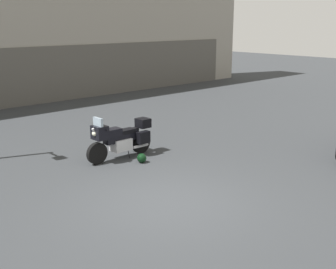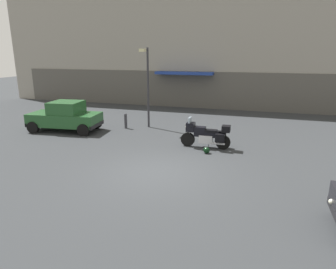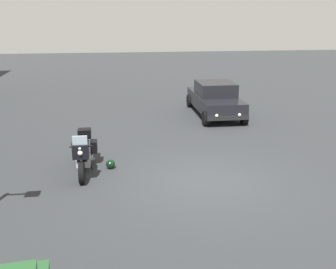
{
  "view_description": "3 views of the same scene",
  "coord_description": "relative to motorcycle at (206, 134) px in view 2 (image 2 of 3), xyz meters",
  "views": [
    {
      "loc": [
        -6.16,
        -6.7,
        4.03
      ],
      "look_at": [
        1.14,
        1.22,
        1.17
      ],
      "focal_mm": 46.03,
      "sensor_mm": 36.0,
      "label": 1
    },
    {
      "loc": [
        3.35,
        -9.36,
        4.16
      ],
      "look_at": [
        0.12,
        1.1,
        1.14
      ],
      "focal_mm": 31.58,
      "sensor_mm": 36.0,
      "label": 2
    },
    {
      "loc": [
        -10.16,
        2.41,
        4.55
      ],
      "look_at": [
        1.05,
        0.88,
        1.12
      ],
      "focal_mm": 42.71,
      "sensor_mm": 36.0,
      "label": 3
    }
  ],
  "objects": [
    {
      "name": "streetlamp_curbside",
      "position": [
        -3.88,
        2.73,
        2.12
      ],
      "size": [
        0.28,
        0.94,
        4.46
      ],
      "color": "#2D2D33",
      "rests_on": "ground"
    },
    {
      "name": "ground_plane",
      "position": [
        -1.22,
        -3.39,
        -0.62
      ],
      "size": [
        80.0,
        80.0,
        0.0
      ],
      "primitive_type": "plane",
      "color": "#2D3033"
    },
    {
      "name": "car_hatchback_near",
      "position": [
        -7.92,
        0.7,
        0.19
      ],
      "size": [
        4.0,
        2.16,
        1.64
      ],
      "rotation": [
        0.0,
        0.0,
        3.25
      ],
      "color": "#235128",
      "rests_on": "ground"
    },
    {
      "name": "motorcycle",
      "position": [
        0.0,
        0.0,
        0.0
      ],
      "size": [
        2.26,
        0.76,
        1.36
      ],
      "rotation": [
        0.0,
        0.0,
        3.14
      ],
      "color": "black",
      "rests_on": "ground"
    },
    {
      "name": "bollard_curbside",
      "position": [
        -5.02,
        2.2,
        -0.15
      ],
      "size": [
        0.16,
        0.16,
        0.88
      ],
      "color": "#333338",
      "rests_on": "ground"
    },
    {
      "name": "helmet",
      "position": [
        0.16,
        -0.78,
        -0.48
      ],
      "size": [
        0.28,
        0.28,
        0.28
      ],
      "primitive_type": "sphere",
      "color": "black",
      "rests_on": "ground"
    },
    {
      "name": "building_facade_rear",
      "position": [
        -1.22,
        11.02,
        4.81
      ],
      "size": [
        36.92,
        3.4,
        10.96
      ],
      "color": "gray",
      "rests_on": "ground"
    }
  ]
}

